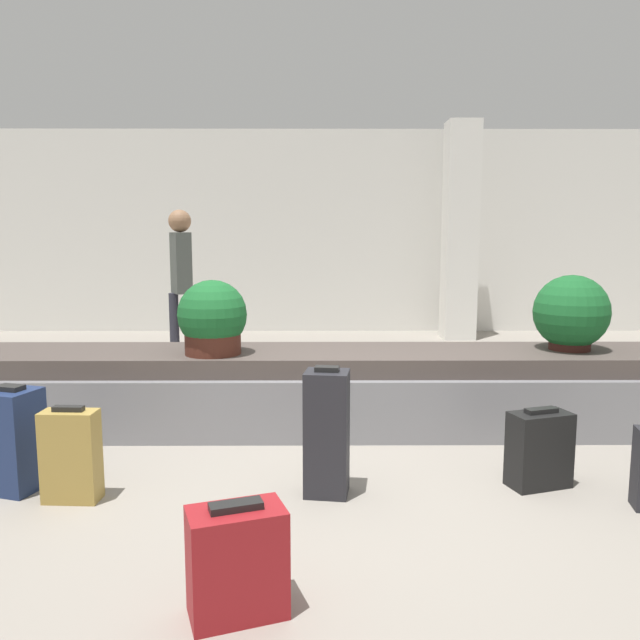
% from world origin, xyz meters
% --- Properties ---
extents(ground_plane, '(18.00, 18.00, 0.00)m').
position_xyz_m(ground_plane, '(0.00, 0.00, 0.00)').
color(ground_plane, gray).
extents(back_wall, '(18.00, 0.06, 3.20)m').
position_xyz_m(back_wall, '(0.00, 6.31, 1.60)').
color(back_wall, silver).
rests_on(back_wall, ground_plane).
extents(carousel, '(6.26, 0.98, 0.63)m').
position_xyz_m(carousel, '(0.00, 1.20, 0.30)').
color(carousel, gray).
rests_on(carousel, ground_plane).
extents(pillar, '(0.47, 0.47, 3.20)m').
position_xyz_m(pillar, '(2.11, 5.57, 1.60)').
color(pillar, silver).
rests_on(pillar, ground_plane).
extents(suitcase_0, '(0.29, 0.26, 0.79)m').
position_xyz_m(suitcase_0, '(0.03, -0.16, 0.38)').
color(suitcase_0, '#232328').
rests_on(suitcase_0, ground_plane).
extents(suitcase_1, '(0.33, 0.18, 0.57)m').
position_xyz_m(suitcase_1, '(-1.47, -0.25, 0.28)').
color(suitcase_1, '#A3843D').
rests_on(suitcase_1, ground_plane).
extents(suitcase_2, '(0.45, 0.34, 0.49)m').
position_xyz_m(suitcase_2, '(-0.35, -1.37, 0.23)').
color(suitcase_2, maroon).
rests_on(suitcase_2, ground_plane).
extents(suitcase_3, '(0.42, 0.30, 0.50)m').
position_xyz_m(suitcase_3, '(1.36, -0.05, 0.24)').
color(suitcase_3, black).
rests_on(suitcase_3, ground_plane).
extents(suitcase_4, '(0.35, 0.35, 0.66)m').
position_xyz_m(suitcase_4, '(-1.88, -0.09, 0.32)').
color(suitcase_4, navy).
rests_on(suitcase_4, ground_plane).
extents(potted_plant_0, '(0.60, 0.60, 0.61)m').
position_xyz_m(potted_plant_0, '(2.04, 1.23, 0.92)').
color(potted_plant_0, '#381914').
rests_on(potted_plant_0, carousel).
extents(potted_plant_1, '(0.54, 0.54, 0.58)m').
position_xyz_m(potted_plant_1, '(-0.84, 1.06, 0.90)').
color(potted_plant_1, '#4C2319').
rests_on(potted_plant_1, carousel).
extents(traveler_0, '(0.31, 0.37, 1.84)m').
position_xyz_m(traveler_0, '(-1.60, 3.46, 1.12)').
color(traveler_0, '#282833').
rests_on(traveler_0, ground_plane).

